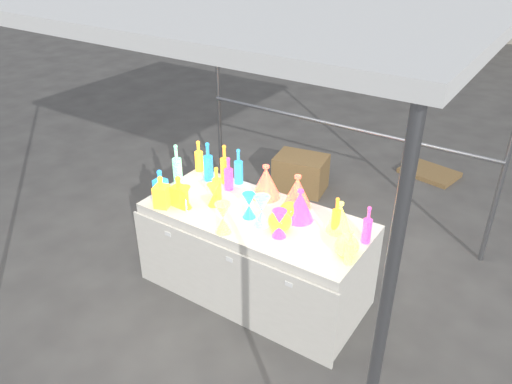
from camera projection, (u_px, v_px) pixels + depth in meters
The scene contains 30 objects.
ground at pixel (256, 289), 4.26m from camera, with size 80.00×80.00×0.00m, color #5E5C57.
display_table at pixel (255, 254), 4.07m from camera, with size 1.84×0.83×0.75m.
cardboard_box_closed at pixel (301, 173), 5.70m from camera, with size 0.57×0.41×0.41m, color olive.
cardboard_box_flat at pixel (429, 173), 6.10m from camera, with size 0.64×0.45×0.05m, color olive.
bottle_0 at pixel (199, 156), 4.48m from camera, with size 0.08×0.08×0.29m, color red, non-canonical shape.
bottle_1 at pixel (238, 166), 4.26m from camera, with size 0.08×0.08×0.32m, color #18852A, non-canonical shape.
bottle_2 at pixel (225, 164), 4.27m from camera, with size 0.08×0.08×0.35m, color gold, non-canonical shape.
bottle_3 at pixel (229, 173), 4.17m from camera, with size 0.08×0.08×0.30m, color #1A589A, non-canonical shape.
bottle_5 at pixel (177, 164), 4.25m from camera, with size 0.08×0.08×0.36m, color #BA2572, non-canonical shape.
bottle_6 at pixel (217, 183), 4.03m from camera, with size 0.07×0.07×0.29m, color red, non-canonical shape.
bottle_7 at pixel (208, 161), 4.31m from camera, with size 0.08×0.08×0.35m, color #18852A, non-canonical shape.
decanter_0 at pixel (161, 192), 3.93m from camera, with size 0.11×0.11×0.27m, color red, non-canonical shape.
decanter_1 at pixel (179, 191), 3.95m from camera, with size 0.10×0.10×0.26m, color gold, non-canonical shape.
decanter_2 at pixel (160, 183), 4.08m from camera, with size 0.09×0.09×0.24m, color #18852A, non-canonical shape.
hourglass_0 at pixel (185, 198), 3.93m from camera, with size 0.09×0.09×0.19m, color gold, non-canonical shape.
hourglass_1 at pixel (279, 224), 3.58m from camera, with size 0.11×0.11×0.21m, color #1A589A, non-canonical shape.
hourglass_2 at pixel (223, 218), 3.62m from camera, with size 0.12×0.12×0.24m, color #16708B, non-canonical shape.
hourglass_3 at pixel (262, 211), 3.70m from camera, with size 0.12×0.12×0.25m, color #BA2572, non-canonical shape.
hourglass_4 at pixel (213, 195), 3.97m from camera, with size 0.09×0.09×0.19m, color red, non-canonical shape.
hourglass_5 at pixel (249, 206), 3.81m from camera, with size 0.10×0.10×0.21m, color #18852A, non-canonical shape.
globe_0 at pixel (280, 222), 3.66m from camera, with size 0.18×0.18×0.14m, color red, non-canonical shape.
globe_1 at pixel (346, 246), 3.40m from camera, with size 0.17×0.17×0.14m, color #16708B, non-canonical shape.
globe_2 at pixel (289, 211), 3.81m from camera, with size 0.15×0.15×0.12m, color gold, non-canonical shape.
lampshade_0 at pixel (266, 181), 4.07m from camera, with size 0.24×0.24×0.29m, color gold, non-canonical shape.
lampshade_1 at pixel (297, 191), 3.92m from camera, with size 0.24×0.24×0.28m, color gold, non-canonical shape.
lampshade_2 at pixel (300, 205), 3.76m from camera, with size 0.22×0.22×0.26m, color #1A589A, non-canonical shape.
lampshade_3 at pixel (340, 216), 3.64m from camera, with size 0.20×0.20×0.24m, color #16708B, non-canonical shape.
bottle_9 at pixel (336, 215), 3.60m from camera, with size 0.07×0.07×0.30m, color gold, non-canonical shape.
bottle_10 at pixel (367, 225), 3.49m from camera, with size 0.07×0.07×0.29m, color #1A589A, non-canonical shape.
bottle_11 at pixel (350, 247), 3.29m from camera, with size 0.06×0.06×0.26m, color #16708B, non-canonical shape.
Camera 1 is at (1.83, -2.76, 2.80)m, focal length 35.00 mm.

